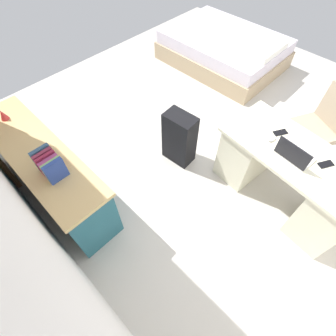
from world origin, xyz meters
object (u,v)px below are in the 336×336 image
object	(u,v)px
office_chair	(315,132)
suitcase_black	(179,139)
bed	(224,50)
computer_mouse	(272,138)
laptop	(294,155)
credenza	(49,173)
cell_phone_by_mouse	(280,132)
figurine_small	(3,115)
desk	(286,177)
cell_phone_near_laptop	(326,164)

from	to	relation	value
office_chair	suitcase_black	size ratio (longest dim) A/B	1.39
bed	computer_mouse	world-z (taller)	computer_mouse
laptop	computer_mouse	xyz separation A→B (m)	(0.25, -0.07, -0.03)
credenza	computer_mouse	distance (m)	2.27
credenza	suitcase_black	size ratio (longest dim) A/B	2.66
suitcase_black	cell_phone_by_mouse	distance (m)	1.08
office_chair	figurine_small	bearing A→B (deg)	46.45
bed	computer_mouse	distance (m)	2.56
desk	office_chair	xyz separation A→B (m)	(0.08, -0.75, 0.04)
desk	computer_mouse	distance (m)	0.47
office_chair	figurine_small	distance (m)	3.38
computer_mouse	cell_phone_by_mouse	distance (m)	0.14
desk	office_chair	size ratio (longest dim) A/B	1.60
cell_phone_near_laptop	cell_phone_by_mouse	size ratio (longest dim) A/B	1.00
figurine_small	desk	bearing A→B (deg)	-144.90
computer_mouse	cell_phone_near_laptop	distance (m)	0.51
cell_phone_near_laptop	computer_mouse	bearing A→B (deg)	37.71
office_chair	laptop	distance (m)	0.92
office_chair	computer_mouse	xyz separation A→B (m)	(0.21, 0.77, 0.33)
suitcase_black	bed	bearing A→B (deg)	-70.93
credenza	laptop	size ratio (longest dim) A/B	5.42
office_chair	cell_phone_by_mouse	world-z (taller)	office_chair
credenza	cell_phone_by_mouse	xyz separation A→B (m)	(-1.51, -1.80, 0.38)
cell_phone_by_mouse	figurine_small	size ratio (longest dim) A/B	1.24
bed	cell_phone_near_laptop	xyz separation A→B (m)	(-2.30, 1.68, 0.50)
desk	cell_phone_near_laptop	size ratio (longest dim) A/B	11.05
computer_mouse	figurine_small	xyz separation A→B (m)	(2.10, 1.66, 0.03)
credenza	bed	size ratio (longest dim) A/B	0.94
credenza	cell_phone_by_mouse	size ratio (longest dim) A/B	13.24
office_chair	cell_phone_near_laptop	world-z (taller)	office_chair
office_chair	desk	bearing A→B (deg)	95.85
cell_phone_by_mouse	cell_phone_near_laptop	bearing A→B (deg)	-158.34
bed	cell_phone_by_mouse	xyz separation A→B (m)	(-1.81, 1.62, 0.50)
credenza	desk	bearing A→B (deg)	-136.85
desk	bed	size ratio (longest dim) A/B	0.78
desk	cell_phone_by_mouse	size ratio (longest dim) A/B	11.05
desk	bed	bearing A→B (deg)	-39.72
cell_phone_near_laptop	suitcase_black	bearing A→B (deg)	45.78
figurine_small	cell_phone_by_mouse	bearing A→B (deg)	-139.65
office_chair	cell_phone_near_laptop	size ratio (longest dim) A/B	6.91
laptop	cell_phone_near_laptop	distance (m)	0.29
cell_phone_by_mouse	figurine_small	xyz separation A→B (m)	(2.11, 1.80, 0.04)
cell_phone_near_laptop	figurine_small	distance (m)	3.13
office_chair	suitcase_black	world-z (taller)	office_chair
suitcase_black	cell_phone_near_laptop	bearing A→B (deg)	-168.37
cell_phone_by_mouse	figurine_small	bearing A→B (deg)	69.63
laptop	figurine_small	xyz separation A→B (m)	(2.35, 1.59, -0.00)
desk	cell_phone_near_laptop	distance (m)	0.42
bed	computer_mouse	bearing A→B (deg)	135.64
credenza	figurine_small	bearing A→B (deg)	0.15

